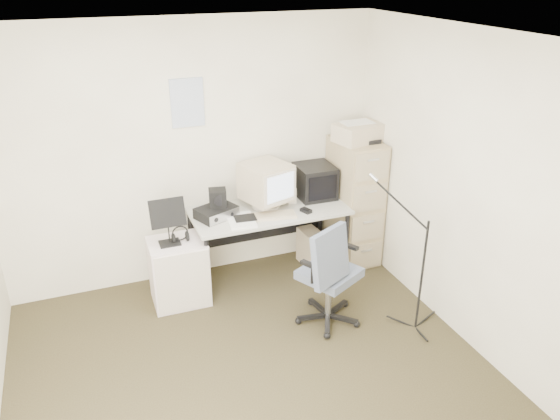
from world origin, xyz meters
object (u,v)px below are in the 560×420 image
object	(u,v)px
filing_cabinet	(354,201)
desk	(269,243)
side_cart	(179,272)
office_chair	(329,272)

from	to	relation	value
filing_cabinet	desk	bearing A→B (deg)	-178.19
filing_cabinet	desk	size ratio (longest dim) A/B	0.87
desk	side_cart	size ratio (longest dim) A/B	2.39
filing_cabinet	office_chair	size ratio (longest dim) A/B	1.30
filing_cabinet	office_chair	distance (m)	1.21
filing_cabinet	desk	xyz separation A→B (m)	(-0.95, -0.03, -0.29)
side_cart	desk	bearing A→B (deg)	8.96
office_chair	desk	bearing A→B (deg)	75.87
filing_cabinet	side_cart	world-z (taller)	filing_cabinet
office_chair	side_cart	world-z (taller)	office_chair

